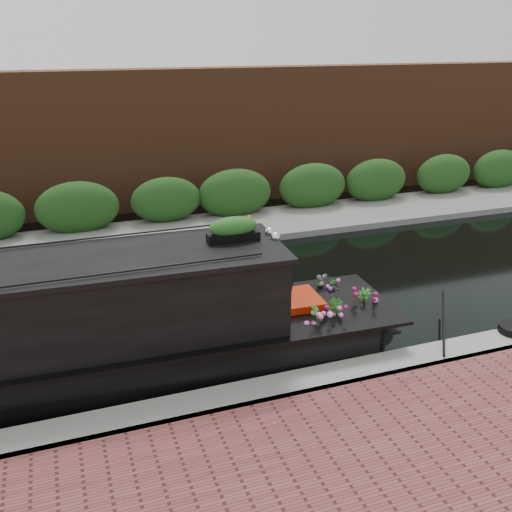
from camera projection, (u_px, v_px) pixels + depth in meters
name	position (u px, v px, depth m)	size (l,w,h in m)	color
ground	(217.00, 304.00, 11.08)	(80.00, 80.00, 0.00)	black
near_bank_coping	(281.00, 400.00, 8.19)	(40.00, 0.60, 0.50)	gray
far_bank_path	(172.00, 237.00, 14.76)	(40.00, 2.40, 0.34)	slate
far_hedge	(165.00, 227.00, 15.55)	(40.00, 1.10, 2.80)	#1D4416
far_brick_wall	(152.00, 206.00, 17.39)	(40.00, 1.00, 8.00)	#56311D
narrowboat	(28.00, 345.00, 8.14)	(10.91, 2.35, 2.55)	black
rope_fender	(382.00, 318.00, 10.20)	(0.33, 0.33, 0.31)	olive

